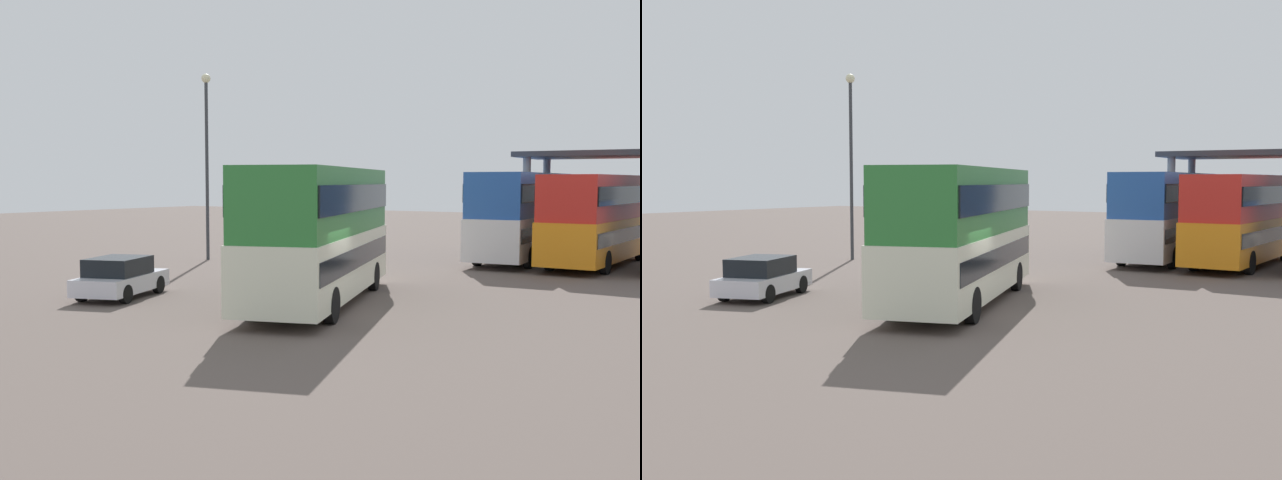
{
  "view_description": "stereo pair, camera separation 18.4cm",
  "coord_description": "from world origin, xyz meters",
  "views": [
    {
      "loc": [
        11.15,
        -17.33,
        3.82
      ],
      "look_at": [
        -1.5,
        2.0,
        2.0
      ],
      "focal_mm": 41.59,
      "sensor_mm": 36.0,
      "label": 1
    },
    {
      "loc": [
        11.31,
        -17.23,
        3.82
      ],
      "look_at": [
        -1.5,
        2.0,
        2.0
      ],
      "focal_mm": 41.59,
      "sensor_mm": 36.0,
      "label": 2
    }
  ],
  "objects": [
    {
      "name": "ground_plane",
      "position": [
        0.0,
        0.0,
        0.0
      ],
      "size": [
        140.0,
        140.0,
        0.0
      ],
      "primitive_type": "plane",
      "color": "#5D504A"
    },
    {
      "name": "double_decker_mid_row",
      "position": [
        3.33,
        17.86,
        2.26
      ],
      "size": [
        2.87,
        10.62,
        4.12
      ],
      "rotation": [
        0.0,
        0.0,
        1.54
      ],
      "color": "orange",
      "rests_on": "ground_plane"
    },
    {
      "name": "parked_hatchback",
      "position": [
        -7.65,
        -0.65,
        0.67
      ],
      "size": [
        2.82,
        4.03,
        1.35
      ],
      "rotation": [
        0.0,
        0.0,
        1.91
      ],
      "color": "silver",
      "rests_on": "ground_plane"
    },
    {
      "name": "double_decker_near_canopy",
      "position": [
        -0.26,
        18.02,
        2.32
      ],
      "size": [
        3.2,
        10.69,
        4.24
      ],
      "rotation": [
        0.0,
        0.0,
        1.63
      ],
      "color": "silver",
      "rests_on": "ground_plane"
    },
    {
      "name": "double_decker_main",
      "position": [
        -1.5,
        2.01,
        2.32
      ],
      "size": [
        5.66,
        10.49,
        4.24
      ],
      "rotation": [
        0.0,
        0.0,
        1.9
      ],
      "color": "silver",
      "rests_on": "ground_plane"
    },
    {
      "name": "lamppost_tall",
      "position": [
        -13.25,
        9.91,
        5.56
      ],
      "size": [
        0.44,
        0.44,
        9.01
      ],
      "color": "#33353A",
      "rests_on": "ground_plane"
    }
  ]
}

